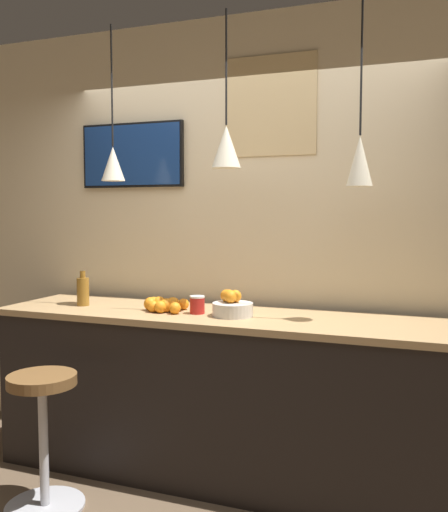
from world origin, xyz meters
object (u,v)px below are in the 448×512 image
at_px(fruit_bowl, 232,306).
at_px(bar_stool, 43,420).
at_px(spread_jar, 197,305).
at_px(juice_bottle, 83,291).
at_px(mounted_tv, 132,155).

bearing_deg(fruit_bowl, bar_stool, -142.49).
bearing_deg(spread_jar, fruit_bowl, 0.87).
relative_size(fruit_bowl, spread_jar, 2.23).
bearing_deg(juice_bottle, fruit_bowl, 0.19).
bearing_deg(bar_stool, juice_bottle, 105.70).
distance_m(bar_stool, spread_jar, 1.07).
distance_m(juice_bottle, mounted_tv, 1.02).
bearing_deg(fruit_bowl, spread_jar, -179.13).
bearing_deg(mounted_tv, fruit_bowl, -25.61).
relative_size(bar_stool, spread_jar, 6.92).
bearing_deg(mounted_tv, juice_bottle, -105.50).
height_order(bar_stool, juice_bottle, juice_bottle).
bearing_deg(bar_stool, spread_jar, 45.92).
bearing_deg(spread_jar, mounted_tv, 147.45).
bearing_deg(fruit_bowl, mounted_tv, 154.39).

